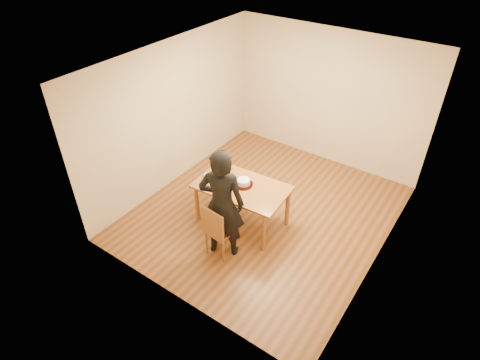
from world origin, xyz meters
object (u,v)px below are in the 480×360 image
Objects in this scene: dining_table at (242,187)px; person at (222,204)px; dining_chair at (221,230)px; cake_plate at (243,184)px; cake at (243,182)px.

dining_table is 0.81× the size of person.
cake_plate is at bearing 106.36° from dining_chair.
cake reaches higher than dining_chair.
dining_chair is 0.91m from cake.
cake is 0.80m from person.
cake is (0.00, 0.00, 0.05)m from cake_plate.
dining_chair is 1.77× the size of cake.
cake_plate is 0.81m from person.
cake_plate is 0.17× the size of person.
person reaches higher than cake_plate.
dining_chair is 0.20× the size of person.
dining_chair is at bearing -79.74° from cake.
dining_chair is at bearing -79.74° from cake_plate.
dining_table is 0.84m from dining_chair.
person is (0.15, -0.77, 0.17)m from cake_plate.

